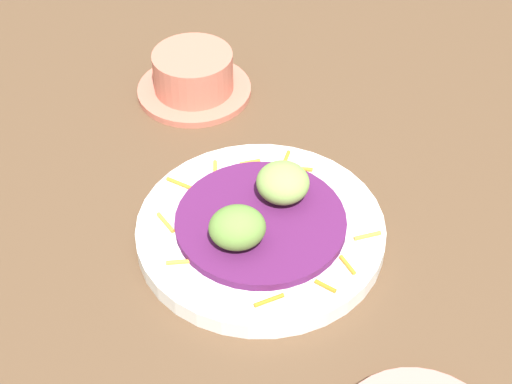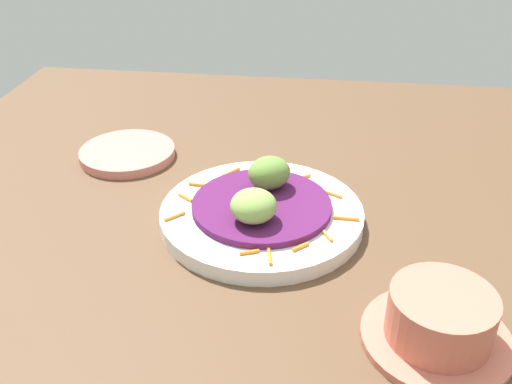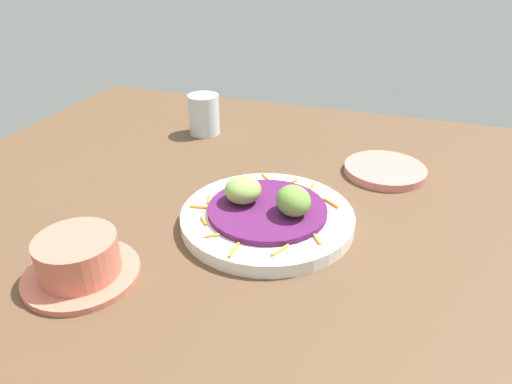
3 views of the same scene
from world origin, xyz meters
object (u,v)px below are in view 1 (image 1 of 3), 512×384
Objects in this scene: main_plate at (261,231)px; guac_scoop_center at (283,183)px; terracotta_bowl at (193,76)px; guac_scoop_left at (237,228)px.

main_plate is 5.21cm from guac_scoop_center.
guac_scoop_center reaches higher than terracotta_bowl.
guac_scoop_left is 0.39× the size of terracotta_bowl.
guac_scoop_center reaches higher than main_plate.
main_plate is 1.77× the size of terracotta_bowl.
guac_scoop_left is at bearing 39.80° from terracotta_bowl.
terracotta_bowl is at bearing -133.90° from main_plate.
main_plate is at bearing 173.00° from guac_scoop_left.
main_plate is 25.03cm from terracotta_bowl.
guac_scoop_center is at bearing 173.00° from main_plate.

